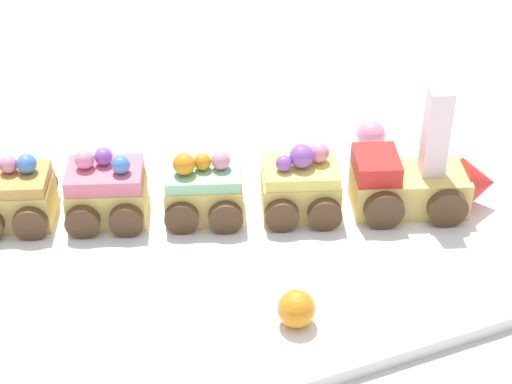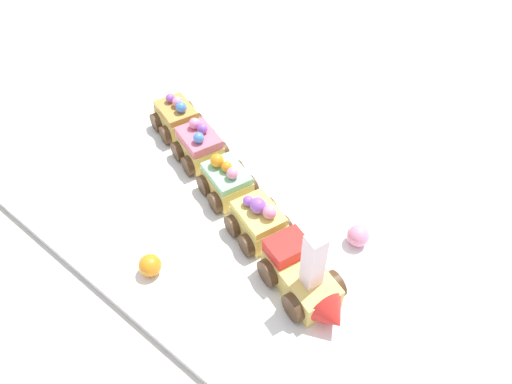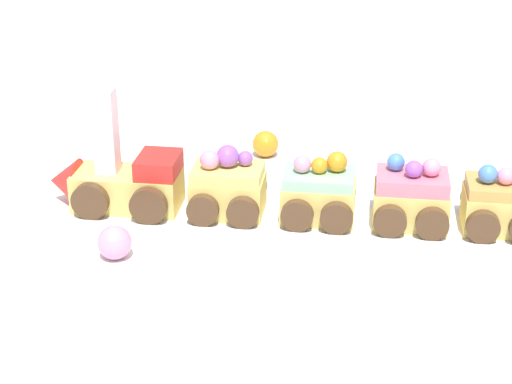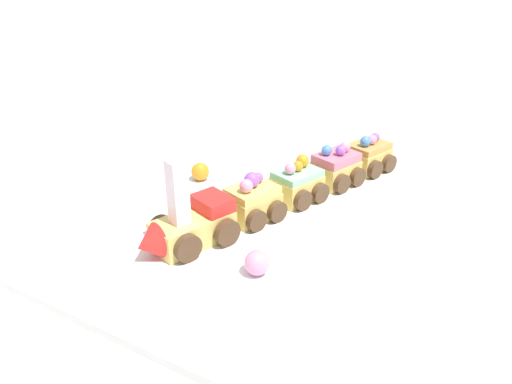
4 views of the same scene
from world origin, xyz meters
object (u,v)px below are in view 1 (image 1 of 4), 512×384
(cake_car_lemon, at_px, (301,187))
(cake_car_mint, at_px, (203,191))
(cake_car_caramel, at_px, (13,196))
(gumball_orange, at_px, (296,309))
(cake_train_locomotive, at_px, (420,181))
(cake_car_strawberry, at_px, (106,192))
(gumball_pink, at_px, (371,135))

(cake_car_lemon, height_order, cake_car_mint, cake_car_lemon)
(cake_car_caramel, xyz_separation_m, gumball_orange, (0.17, -0.22, -0.01))
(cake_train_locomotive, distance_m, cake_car_caramel, 0.36)
(cake_car_strawberry, xyz_separation_m, cake_car_caramel, (-0.08, 0.03, -0.00))
(cake_car_lemon, xyz_separation_m, gumball_orange, (-0.07, -0.14, -0.01))
(cake_car_lemon, bearing_deg, cake_car_caramel, 179.97)
(gumball_orange, bearing_deg, cake_car_lemon, 64.05)
(cake_car_mint, bearing_deg, cake_car_strawberry, 179.85)
(cake_car_caramel, relative_size, gumball_orange, 3.03)
(cake_train_locomotive, relative_size, cake_car_mint, 1.56)
(cake_train_locomotive, relative_size, cake_car_strawberry, 1.56)
(cake_train_locomotive, bearing_deg, cake_car_mint, -179.95)
(cake_car_mint, xyz_separation_m, gumball_pink, (0.19, 0.04, -0.01))
(cake_train_locomotive, height_order, cake_car_caramel, cake_train_locomotive)
(cake_train_locomotive, xyz_separation_m, cake_car_lemon, (-0.10, 0.04, -0.00))
(cake_car_strawberry, bearing_deg, cake_car_caramel, 179.92)
(cake_car_mint, relative_size, gumball_pink, 2.96)
(cake_car_lemon, bearing_deg, gumball_pink, 51.93)
(gumball_orange, distance_m, gumball_pink, 0.27)
(cake_car_strawberry, height_order, gumball_orange, cake_car_strawberry)
(cake_train_locomotive, xyz_separation_m, cake_car_strawberry, (-0.26, 0.09, -0.00))
(gumball_orange, bearing_deg, gumball_pink, 49.39)
(cake_car_mint, distance_m, cake_car_caramel, 0.17)
(cake_train_locomotive, height_order, gumball_pink, cake_train_locomotive)
(cake_car_mint, height_order, gumball_orange, cake_car_mint)
(cake_car_mint, distance_m, gumball_pink, 0.20)
(cake_car_strawberry, bearing_deg, gumball_pink, 22.25)
(cake_car_lemon, bearing_deg, cake_car_strawberry, -180.00)
(cake_car_strawberry, height_order, cake_car_caramel, cake_car_strawberry)
(cake_car_mint, bearing_deg, cake_train_locomotive, 0.05)
(cake_train_locomotive, bearing_deg, cake_car_strawberry, 179.99)
(cake_car_mint, distance_m, cake_car_strawberry, 0.09)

